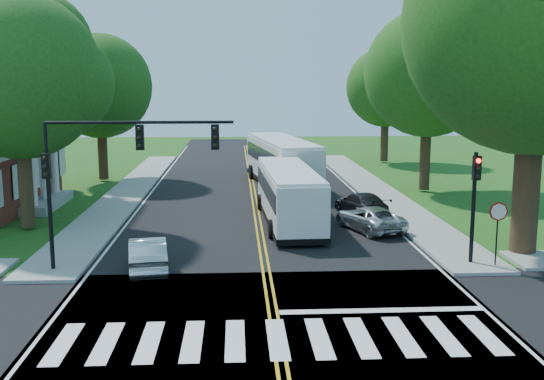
{
  "coord_description": "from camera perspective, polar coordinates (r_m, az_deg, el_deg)",
  "views": [
    {
      "loc": [
        -1.13,
        -17.59,
        7.17
      ],
      "look_at": [
        0.5,
        10.9,
        2.4
      ],
      "focal_mm": 42.0,
      "sensor_mm": 36.0,
      "label": 1
    }
  ],
  "objects": [
    {
      "name": "stop_sign",
      "position": [
        26.16,
        19.6,
        -2.39
      ],
      "size": [
        0.76,
        0.08,
        2.53
      ],
      "color": "black",
      "rests_on": "ground"
    },
    {
      "name": "tree_west_near",
      "position": [
        33.25,
        -21.76,
        9.44
      ],
      "size": [
        8.0,
        8.0,
        11.4
      ],
      "color": "#332414",
      "rests_on": "ground"
    },
    {
      "name": "sidewalk_nw",
      "position": [
        43.76,
        -12.66,
        -0.07
      ],
      "size": [
        2.6,
        40.0,
        0.15
      ],
      "primitive_type": "cube",
      "color": "gray",
      "rests_on": "ground"
    },
    {
      "name": "road",
      "position": [
        36.32,
        -1.43,
        -1.89
      ],
      "size": [
        14.0,
        96.0,
        0.01
      ],
      "primitive_type": "cube",
      "color": "black",
      "rests_on": "ground"
    },
    {
      "name": "signal_nw",
      "position": [
        24.63,
        -14.33,
        2.69
      ],
      "size": [
        7.15,
        0.46,
        5.66
      ],
      "color": "black",
      "rests_on": "ground"
    },
    {
      "name": "tree_east_mid",
      "position": [
        43.47,
        13.84,
        10.13
      ],
      "size": [
        8.4,
        8.4,
        11.93
      ],
      "color": "#332414",
      "rests_on": "ground"
    },
    {
      "name": "stop_bar",
      "position": [
        20.99,
        9.84,
        -10.58
      ],
      "size": [
        6.6,
        0.4,
        0.01
      ],
      "primitive_type": "cube",
      "color": "silver",
      "rests_on": "road"
    },
    {
      "name": "cross_road",
      "position": [
        19.02,
        0.38,
        -12.63
      ],
      "size": [
        60.0,
        12.0,
        0.01
      ],
      "primitive_type": "cube",
      "color": "black",
      "rests_on": "ground"
    },
    {
      "name": "bus_follow",
      "position": [
        44.67,
        0.85,
        2.57
      ],
      "size": [
        4.63,
        13.29,
        3.37
      ],
      "rotation": [
        0.0,
        0.0,
        3.28
      ],
      "color": "silver",
      "rests_on": "road"
    },
    {
      "name": "ground",
      "position": [
        19.02,
        0.38,
        -12.65
      ],
      "size": [
        140.0,
        140.0,
        0.0
      ],
      "primitive_type": "plane",
      "color": "#254D13",
      "rests_on": "ground"
    },
    {
      "name": "sidewalk_ne",
      "position": [
        44.19,
        9.09,
        0.13
      ],
      "size": [
        2.6,
        40.0,
        0.15
      ],
      "primitive_type": "cube",
      "color": "gray",
      "rests_on": "ground"
    },
    {
      "name": "signal_ne",
      "position": [
        26.11,
        17.71,
        -0.23
      ],
      "size": [
        0.3,
        0.46,
        4.4
      ],
      "color": "black",
      "rests_on": "ground"
    },
    {
      "name": "center_line",
      "position": [
        40.24,
        -1.61,
        -0.76
      ],
      "size": [
        0.36,
        70.0,
        0.01
      ],
      "primitive_type": "cube",
      "color": "gold",
      "rests_on": "road"
    },
    {
      "name": "hatchback",
      "position": [
        25.17,
        -11.09,
        -5.65
      ],
      "size": [
        2.02,
        4.18,
        1.32
      ],
      "primitive_type": "imported",
      "rotation": [
        0.0,
        0.0,
        3.3
      ],
      "color": "silver",
      "rests_on": "road"
    },
    {
      "name": "tree_ne_big",
      "position": [
        28.42,
        22.69,
        13.73
      ],
      "size": [
        10.8,
        10.8,
        14.91
      ],
      "color": "#332414",
      "rests_on": "ground"
    },
    {
      "name": "edge_line_e",
      "position": [
        41.0,
        7.93,
        -0.65
      ],
      "size": [
        0.12,
        70.0,
        0.01
      ],
      "primitive_type": "cube",
      "color": "silver",
      "rests_on": "road"
    },
    {
      "name": "bus_lead",
      "position": [
        33.05,
        1.49,
        -0.35
      ],
      "size": [
        3.01,
        11.16,
        2.86
      ],
      "rotation": [
        0.0,
        0.0,
        3.18
      ],
      "color": "silver",
      "rests_on": "road"
    },
    {
      "name": "edge_line_w",
      "position": [
        40.62,
        -11.24,
        -0.84
      ],
      "size": [
        0.12,
        70.0,
        0.01
      ],
      "primitive_type": "cube",
      "color": "silver",
      "rests_on": "road"
    },
    {
      "name": "tree_east_far",
      "position": [
        59.18,
        10.18,
        9.04
      ],
      "size": [
        7.2,
        7.2,
        10.34
      ],
      "color": "#332414",
      "rests_on": "ground"
    },
    {
      "name": "dark_sedan",
      "position": [
        35.29,
        8.03,
        -1.24
      ],
      "size": [
        2.68,
        4.71,
        1.29
      ],
      "primitive_type": "imported",
      "rotation": [
        0.0,
        0.0,
        3.35
      ],
      "color": "black",
      "rests_on": "road"
    },
    {
      "name": "tree_west_far",
      "position": [
        48.6,
        -15.18,
        8.96
      ],
      "size": [
        7.6,
        7.6,
        10.67
      ],
      "color": "#332414",
      "rests_on": "ground"
    },
    {
      "name": "crosswalk",
      "position": [
        18.56,
        0.48,
        -13.18
      ],
      "size": [
        12.6,
        3.0,
        0.01
      ],
      "primitive_type": "cube",
      "color": "silver",
      "rests_on": "road"
    },
    {
      "name": "suv",
      "position": [
        31.77,
        8.72,
        -2.52
      ],
      "size": [
        3.33,
        4.76,
        1.21
      ],
      "primitive_type": "imported",
      "rotation": [
        0.0,
        0.0,
        3.48
      ],
      "color": "silver",
      "rests_on": "road"
    }
  ]
}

